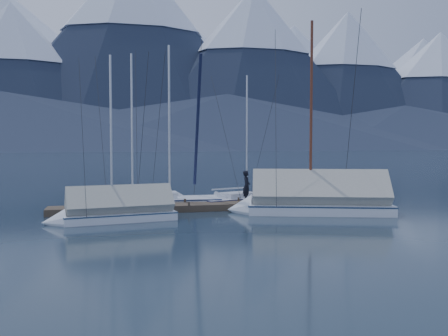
{
  "coord_description": "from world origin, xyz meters",
  "views": [
    {
      "loc": [
        -5.84,
        -22.48,
        3.52
      ],
      "look_at": [
        0.0,
        2.0,
        2.2
      ],
      "focal_mm": 38.0,
      "sensor_mm": 36.0,
      "label": 1
    }
  ],
  "objects_px": {
    "person": "(247,186)",
    "sailboat_open_right": "(252,200)",
    "sailboat_open_mid": "(179,203)",
    "sailboat_covered_far": "(109,212)",
    "sailboat_covered_near": "(307,203)",
    "sailboat_open_left": "(141,203)"
  },
  "relations": [
    {
      "from": "person",
      "to": "sailboat_open_right",
      "type": "bearing_deg",
      "value": -5.09
    },
    {
      "from": "sailboat_open_mid",
      "to": "sailboat_open_right",
      "type": "distance_m",
      "value": 4.49
    },
    {
      "from": "sailboat_covered_far",
      "to": "person",
      "type": "bearing_deg",
      "value": 21.84
    },
    {
      "from": "sailboat_covered_near",
      "to": "sailboat_open_left",
      "type": "bearing_deg",
      "value": 148.38
    },
    {
      "from": "sailboat_open_right",
      "to": "sailboat_covered_near",
      "type": "xyz_separation_m",
      "value": [
        1.43,
        -4.71,
        0.39
      ]
    },
    {
      "from": "sailboat_open_mid",
      "to": "sailboat_open_right",
      "type": "height_order",
      "value": "sailboat_open_mid"
    },
    {
      "from": "sailboat_open_left",
      "to": "sailboat_open_mid",
      "type": "xyz_separation_m",
      "value": [
        2.04,
        -0.69,
        0.01
      ]
    },
    {
      "from": "sailboat_open_mid",
      "to": "sailboat_covered_far",
      "type": "distance_m",
      "value": 5.88
    },
    {
      "from": "sailboat_open_right",
      "to": "person",
      "type": "bearing_deg",
      "value": -114.99
    },
    {
      "from": "sailboat_covered_near",
      "to": "person",
      "type": "relative_size",
      "value": 6.29
    },
    {
      "from": "sailboat_covered_near",
      "to": "person",
      "type": "xyz_separation_m",
      "value": [
        -2.4,
        2.61,
        0.65
      ]
    },
    {
      "from": "person",
      "to": "sailboat_covered_near",
      "type": "bearing_deg",
      "value": -117.5
    },
    {
      "from": "sailboat_open_left",
      "to": "person",
      "type": "xyz_separation_m",
      "value": [
        5.53,
        -2.27,
        1.02
      ]
    },
    {
      "from": "sailboat_open_mid",
      "to": "sailboat_covered_far",
      "type": "bearing_deg",
      "value": -130.07
    },
    {
      "from": "sailboat_open_mid",
      "to": "sailboat_open_right",
      "type": "bearing_deg",
      "value": 6.51
    },
    {
      "from": "sailboat_open_mid",
      "to": "sailboat_covered_near",
      "type": "distance_m",
      "value": 7.24
    },
    {
      "from": "sailboat_open_left",
      "to": "sailboat_open_right",
      "type": "distance_m",
      "value": 6.51
    },
    {
      "from": "sailboat_open_right",
      "to": "sailboat_open_left",
      "type": "bearing_deg",
      "value": 178.43
    },
    {
      "from": "sailboat_open_mid",
      "to": "sailboat_covered_near",
      "type": "bearing_deg",
      "value": -35.47
    },
    {
      "from": "sailboat_covered_near",
      "to": "sailboat_open_mid",
      "type": "bearing_deg",
      "value": 144.53
    },
    {
      "from": "sailboat_covered_far",
      "to": "person",
      "type": "distance_m",
      "value": 7.87
    },
    {
      "from": "sailboat_open_left",
      "to": "person",
      "type": "relative_size",
      "value": 5.52
    }
  ]
}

